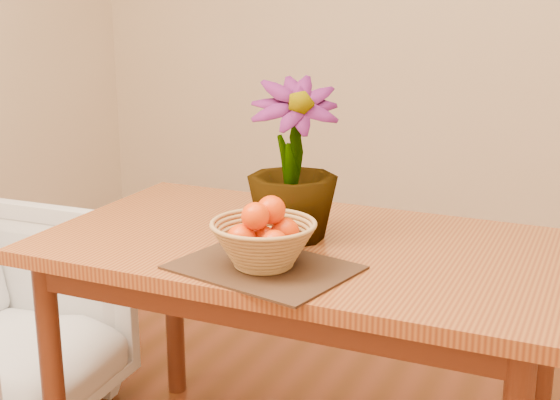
% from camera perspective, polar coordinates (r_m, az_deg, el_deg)
% --- Properties ---
extents(wall_back, '(4.00, 0.02, 2.70)m').
position_cam_1_polar(wall_back, '(3.87, 13.23, 14.07)').
color(wall_back, beige).
rests_on(wall_back, floor).
extents(table, '(1.40, 0.80, 0.75)m').
position_cam_1_polar(table, '(2.14, 1.67, -5.22)').
color(table, brown).
rests_on(table, floor).
extents(placemat, '(0.47, 0.39, 0.01)m').
position_cam_1_polar(placemat, '(1.90, -1.21, -4.96)').
color(placemat, '#312012').
rests_on(placemat, table).
extents(wicker_basket, '(0.26, 0.26, 0.11)m').
position_cam_1_polar(wicker_basket, '(1.88, -1.21, -3.38)').
color(wicker_basket, '#A47A44').
rests_on(wicker_basket, placemat).
extents(orange_pile, '(0.15, 0.16, 0.13)m').
position_cam_1_polar(orange_pile, '(1.87, -1.21, -2.12)').
color(orange_pile, '#E54403').
rests_on(orange_pile, wicker_basket).
extents(potted_plant, '(0.33, 0.33, 0.43)m').
position_cam_1_polar(potted_plant, '(2.07, 0.93, 2.91)').
color(potted_plant, '#1A3E11').
rests_on(potted_plant, table).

